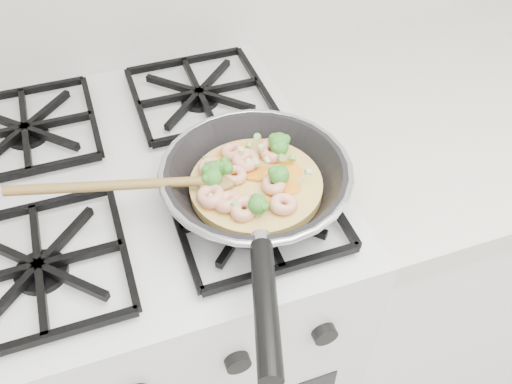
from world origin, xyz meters
name	(u,v)px	position (x,y,z in m)	size (l,w,h in m)	color
stove	(166,322)	(0.00, 1.70, 0.46)	(0.60, 0.60, 0.92)	silver
counter_right	(482,230)	(0.80, 1.70, 0.45)	(1.00, 0.60, 0.90)	white
skillet	(254,182)	(0.16, 1.57, 0.95)	(0.46, 0.44, 0.09)	black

